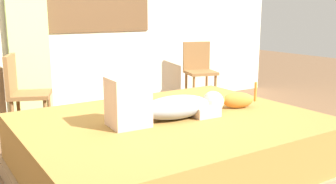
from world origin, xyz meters
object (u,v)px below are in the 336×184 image
object	(u,v)px
cat	(236,100)
bed	(171,150)
chair_by_desk	(23,90)
chair_spare	(199,68)
person_lying	(164,105)

from	to	relation	value
cat	bed	bearing A→B (deg)	176.26
chair_by_desk	chair_spare	distance (m)	2.37
person_lying	cat	world-z (taller)	person_lying
person_lying	chair_spare	distance (m)	2.52
chair_by_desk	bed	bearing A→B (deg)	-65.86
cat	chair_by_desk	size ratio (longest dim) A/B	0.40
bed	chair_spare	bearing A→B (deg)	47.78
person_lying	chair_spare	world-z (taller)	chair_spare
person_lying	chair_spare	size ratio (longest dim) A/B	1.09
bed	chair_by_desk	xyz separation A→B (m)	(-0.71, 1.58, 0.26)
cat	chair_spare	xyz separation A→B (m)	(1.04, 1.85, -0.05)
person_lying	cat	distance (m)	0.68
person_lying	chair_by_desk	bearing A→B (deg)	111.55
cat	chair_spare	size ratio (longest dim) A/B	0.40
chair_spare	chair_by_desk	bearing A→B (deg)	-174.36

